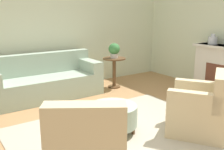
% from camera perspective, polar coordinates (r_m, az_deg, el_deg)
% --- Properties ---
extents(ground_plane, '(16.00, 16.00, 0.00)m').
position_cam_1_polar(ground_plane, '(3.85, 2.87, -12.82)').
color(ground_plane, '#AD7F51').
extents(wall_back, '(9.69, 0.12, 2.80)m').
position_cam_1_polar(wall_back, '(6.03, -14.22, 10.19)').
color(wall_back, beige).
rests_on(wall_back, ground_plane).
extents(rug, '(3.04, 2.41, 0.01)m').
position_cam_1_polar(rug, '(3.85, 2.87, -12.75)').
color(rug, '#B2A893').
rests_on(rug, ground_plane).
extents(couch, '(2.25, 0.85, 0.88)m').
position_cam_1_polar(couch, '(5.49, -14.48, -1.49)').
color(couch, '#9EB29E').
rests_on(couch, ground_plane).
extents(armchair_left, '(1.06, 1.06, 0.90)m').
position_cam_1_polar(armchair_left, '(2.81, -5.41, -15.32)').
color(armchair_left, '#C6B289').
rests_on(armchair_left, rug).
extents(armchair_right, '(1.06, 1.06, 0.90)m').
position_cam_1_polar(armchair_right, '(3.97, 18.95, -7.17)').
color(armchair_right, '#C6B289').
rests_on(armchair_right, rug).
extents(ottoman_table, '(0.70, 0.70, 0.41)m').
position_cam_1_polar(ottoman_table, '(3.79, 0.19, -8.74)').
color(ottoman_table, '#9EB29E').
rests_on(ottoman_table, rug).
extents(side_table, '(0.52, 0.52, 0.69)m').
position_cam_1_polar(side_table, '(6.01, 0.47, 1.64)').
color(side_table, brown).
rests_on(side_table, ground_plane).
extents(vase_mantel_near, '(0.20, 0.20, 0.23)m').
position_cam_1_polar(vase_mantel_near, '(6.14, 21.10, 7.08)').
color(vase_mantel_near, silver).
rests_on(vase_mantel_near, fireplace).
extents(potted_plant_on_side_table, '(0.26, 0.26, 0.33)m').
position_cam_1_polar(potted_plant_on_side_table, '(5.94, 0.48, 5.50)').
color(potted_plant_on_side_table, beige).
rests_on(potted_plant_on_side_table, side_table).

